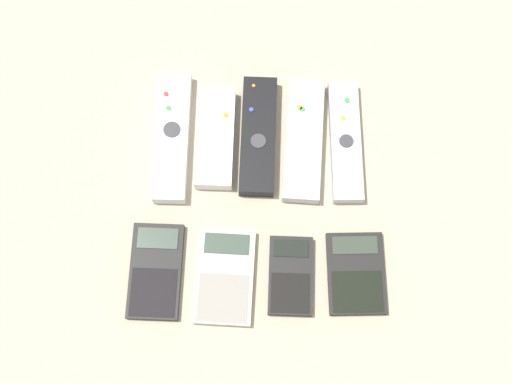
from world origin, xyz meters
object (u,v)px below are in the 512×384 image
at_px(remote_1, 214,138).
at_px(remote_2, 258,136).
at_px(remote_0, 171,137).
at_px(remote_4, 344,141).
at_px(calculator_3, 354,273).
at_px(calculator_1, 223,277).
at_px(calculator_0, 154,271).
at_px(remote_3, 302,140).
at_px(calculator_2, 289,276).

bearing_deg(remote_1, remote_2, 4.66).
height_order(remote_0, remote_1, same).
distance_m(remote_0, remote_4, 0.27).
bearing_deg(calculator_3, remote_2, 122.45).
distance_m(remote_0, remote_2, 0.14).
bearing_deg(remote_4, calculator_1, -131.67).
distance_m(calculator_0, calculator_3, 0.30).
bearing_deg(remote_3, remote_0, -177.70).
relative_size(remote_1, calculator_1, 1.13).
height_order(remote_2, calculator_2, remote_2).
distance_m(remote_0, calculator_3, 0.36).
distance_m(remote_3, calculator_0, 0.31).
xyz_separation_m(remote_1, calculator_1, (0.02, -0.22, -0.00)).
height_order(remote_4, calculator_2, remote_4).
relative_size(remote_1, calculator_0, 1.13).
bearing_deg(calculator_3, remote_4, 91.38).
relative_size(remote_1, calculator_2, 1.39).
xyz_separation_m(remote_0, remote_1, (0.07, -0.00, 0.00)).
relative_size(remote_2, calculator_3, 1.56).
relative_size(remote_2, calculator_2, 1.64).
distance_m(calculator_1, calculator_3, 0.20).
height_order(remote_0, calculator_2, remote_0).
bearing_deg(remote_1, remote_4, 0.43).
height_order(calculator_1, calculator_2, same).
height_order(remote_2, calculator_1, remote_2).
bearing_deg(calculator_1, remote_1, 97.84).
relative_size(remote_0, calculator_2, 1.80).
xyz_separation_m(remote_3, calculator_1, (-0.12, -0.22, -0.00)).
bearing_deg(calculator_2, calculator_3, 4.31).
distance_m(remote_1, remote_2, 0.07).
relative_size(remote_4, calculator_0, 1.37).
bearing_deg(remote_0, remote_1, -1.04).
distance_m(remote_4, calculator_1, 0.29).
distance_m(remote_2, calculator_2, 0.23).
distance_m(calculator_2, calculator_3, 0.10).
height_order(calculator_0, calculator_1, calculator_1).
height_order(remote_0, calculator_0, remote_0).
relative_size(remote_1, remote_3, 0.81).
xyz_separation_m(remote_4, calculator_0, (-0.29, -0.21, -0.00)).
relative_size(remote_4, calculator_3, 1.60).
xyz_separation_m(remote_0, remote_3, (0.21, -0.00, -0.00)).
xyz_separation_m(remote_0, remote_2, (0.14, 0.00, 0.00)).
bearing_deg(remote_0, calculator_2, -49.17).
distance_m(remote_1, calculator_3, 0.30).
bearing_deg(calculator_2, remote_0, 131.68).
bearing_deg(remote_1, remote_3, 0.33).
bearing_deg(remote_2, calculator_1, -101.01).
bearing_deg(remote_0, calculator_1, -67.82).
relative_size(remote_1, remote_4, 0.83).
bearing_deg(remote_3, remote_1, -177.45).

